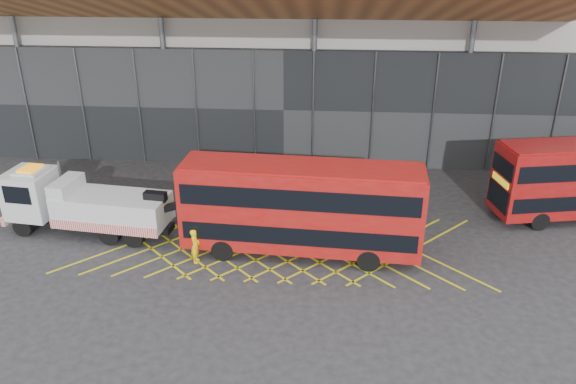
{
  "coord_description": "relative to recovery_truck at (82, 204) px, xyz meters",
  "views": [
    {
      "loc": [
        4.92,
        -25.54,
        14.88
      ],
      "look_at": [
        3.0,
        1.5,
        2.4
      ],
      "focal_mm": 35.0,
      "sensor_mm": 36.0,
      "label": 1
    }
  ],
  "objects": [
    {
      "name": "ground_plane",
      "position": [
        8.07,
        -0.72,
        -1.7
      ],
      "size": [
        120.0,
        120.0,
        0.0
      ],
      "primitive_type": "plane",
      "color": "#262628"
    },
    {
      "name": "road_markings",
      "position": [
        10.47,
        -0.72,
        -1.69
      ],
      "size": [
        21.56,
        7.16,
        0.01
      ],
      "color": "yellow",
      "rests_on": "ground_plane"
    },
    {
      "name": "bus_towed",
      "position": [
        11.85,
        -1.39,
        0.99
      ],
      "size": [
        12.03,
        3.54,
        4.83
      ],
      "rotation": [
        0.0,
        0.0,
        -0.06
      ],
      "color": "#9E0F0C",
      "rests_on": "ground_plane"
    },
    {
      "name": "worker",
      "position": [
        6.72,
        -2.62,
        -0.8
      ],
      "size": [
        0.43,
        0.65,
        1.79
      ],
      "primitive_type": "imported",
      "rotation": [
        0.0,
        0.0,
        1.56
      ],
      "color": "yellow",
      "rests_on": "ground_plane"
    },
    {
      "name": "recovery_truck",
      "position": [
        0.0,
        0.0,
        0.0
      ],
      "size": [
        10.6,
        3.55,
        3.67
      ],
      "rotation": [
        0.0,
        0.0,
        -0.12
      ],
      "color": "black",
      "rests_on": "ground_plane"
    },
    {
      "name": "construction_building",
      "position": [
        9.99,
        17.68,
        7.28
      ],
      "size": [
        55.0,
        23.97,
        18.0
      ],
      "color": "#999994",
      "rests_on": "ground_plane"
    }
  ]
}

